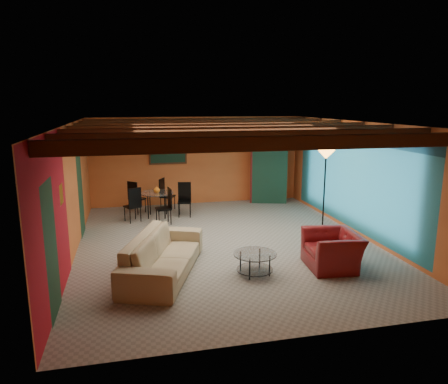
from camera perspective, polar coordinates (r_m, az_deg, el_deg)
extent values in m
cube|color=gray|center=(9.54, 0.27, -7.01)|extent=(6.50, 8.00, 0.01)
cube|color=silver|center=(9.03, 0.29, 9.40)|extent=(6.50, 8.00, 0.01)
cube|color=#D66731|center=(13.06, -3.72, 4.29)|extent=(6.50, 0.02, 2.70)
cube|color=#A3121E|center=(9.04, -20.22, 0.01)|extent=(0.02, 8.00, 2.70)
cube|color=#297078|center=(10.41, 17.99, 1.69)|extent=(0.02, 8.00, 2.70)
imported|color=tan|center=(7.90, -8.26, -8.43)|extent=(1.83, 2.75, 0.75)
imported|color=maroon|center=(8.37, 14.59, -7.69)|extent=(1.03, 1.16, 0.70)
cube|color=maroon|center=(13.37, 5.88, 2.57)|extent=(1.15, 0.79, 1.84)
cube|color=black|center=(12.88, -7.68, 5.44)|extent=(1.05, 0.03, 0.65)
imported|color=#26661E|center=(13.22, 5.99, 7.62)|extent=(0.55, 0.51, 0.51)
imported|color=orange|center=(11.62, -9.22, 1.64)|extent=(0.22, 0.22, 0.18)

